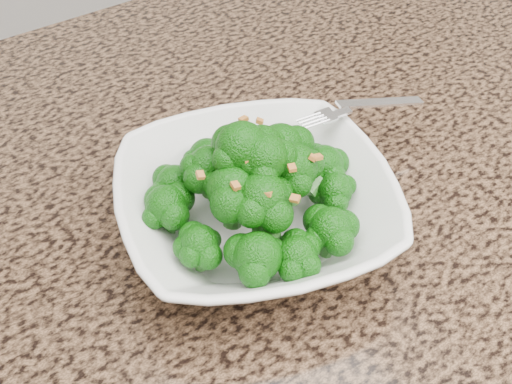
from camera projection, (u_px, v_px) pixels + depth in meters
granite_counter at (309, 235)px, 0.63m from camera, size 1.64×1.04×0.03m
bowl at (256, 207)px, 0.60m from camera, size 0.32×0.32×0.06m
broccoli_pile at (256, 148)px, 0.55m from camera, size 0.22×0.22×0.08m
garlic_topping at (256, 108)px, 0.52m from camera, size 0.13×0.13×0.01m
fork at (344, 112)px, 0.64m from camera, size 0.17×0.07×0.01m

